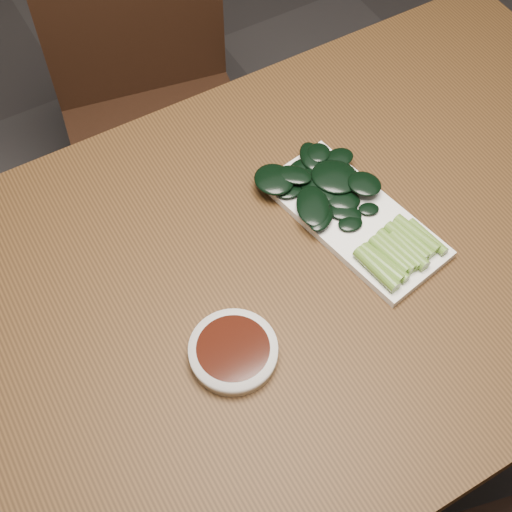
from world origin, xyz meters
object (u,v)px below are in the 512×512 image
(serving_plate, at_px, (354,218))
(gai_lan, at_px, (348,207))
(table, at_px, (288,290))
(chair_far, at_px, (154,108))
(sauce_bowl, at_px, (233,351))

(serving_plate, bearing_deg, gai_lan, 114.65)
(table, relative_size, gai_lan, 4.48)
(chair_far, relative_size, gai_lan, 2.85)
(table, bearing_deg, gai_lan, 15.56)
(gai_lan, bearing_deg, sauce_bowl, -155.90)
(table, height_order, sauce_bowl, sauce_bowl)
(sauce_bowl, bearing_deg, gai_lan, 24.10)
(serving_plate, distance_m, gai_lan, 0.02)
(table, height_order, chair_far, chair_far)
(table, bearing_deg, serving_plate, 9.62)
(table, distance_m, sauce_bowl, 0.19)
(table, relative_size, sauce_bowl, 11.21)
(table, distance_m, chair_far, 0.69)
(sauce_bowl, xyz_separation_m, gai_lan, (0.27, 0.12, 0.01))
(gai_lan, bearing_deg, serving_plate, -65.35)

